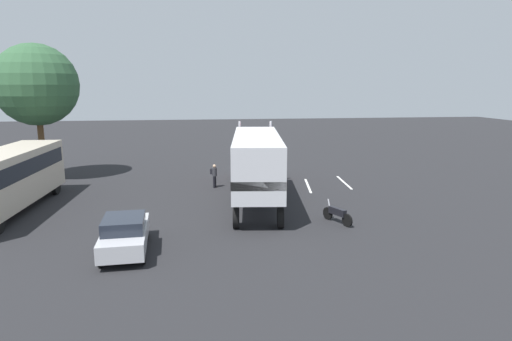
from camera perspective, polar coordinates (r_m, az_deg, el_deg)
The scene contains 9 objects.
ground_plane at distance 33.77m, azimuth -0.44°, elevation -0.86°, with size 120.00×120.00×0.00m, color #232326.
lane_stripe_near at distance 31.09m, azimuth 6.81°, elevation -1.97°, with size 4.40×0.16×0.01m, color silver.
lane_stripe_mid at distance 32.53m, azimuth 11.44°, elevation -1.53°, with size 4.40×0.16×0.01m, color silver.
semi_truck at distance 26.49m, azimuth 0.04°, elevation 1.40°, with size 14.36×4.26×4.50m.
person_bystander at distance 30.26m, azimuth -5.48°, elevation -0.58°, with size 0.38×0.48×1.63m.
parked_bus at distance 27.61m, azimuth -29.89°, elevation -0.65°, with size 11.10×3.03×3.40m.
parked_car at distance 19.42m, azimuth -16.76°, elevation -7.89°, with size 4.49×2.04×1.57m.
motorcycle at distance 22.87m, azimuth 10.56°, elevation -5.59°, with size 1.96×0.96×1.12m.
tree_left at distance 36.17m, azimuth -26.77°, elevation 9.93°, with size 5.95×5.95×9.99m.
Camera 1 is at (-32.78, 4.25, 6.93)m, focal length 30.63 mm.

